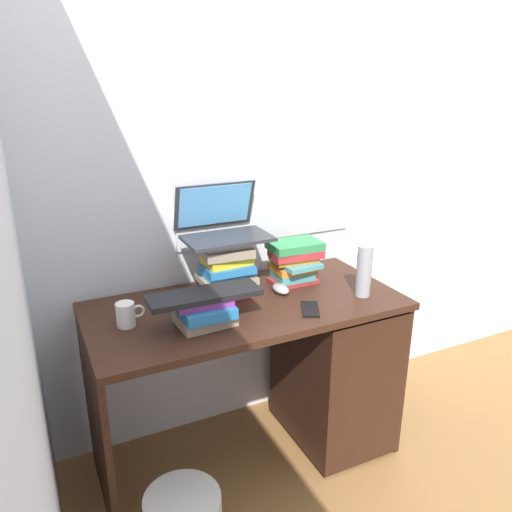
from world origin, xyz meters
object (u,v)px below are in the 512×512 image
desk (313,362)px  book_stack_side (294,261)px  water_bottle (364,271)px  keyboard (204,295)px  mug (126,314)px  book_stack_tall (227,267)px  cell_phone (310,309)px  computer_mouse (281,289)px  book_stack_keyboard_riser (205,311)px  laptop (222,224)px

desk → book_stack_side: bearing=106.3°
water_bottle → keyboard: bearing=177.1°
mug → book_stack_tall: bearing=15.2°
cell_phone → book_stack_side: bearing=100.4°
book_stack_tall → mug: (-0.46, -0.12, -0.07)m
desk → computer_mouse: bearing=158.9°
book_stack_side → keyboard: (-0.51, -0.22, 0.02)m
book_stack_tall → mug: book_stack_tall is taller
book_stack_keyboard_riser → cell_phone: size_ratio=1.64×
book_stack_side → water_bottle: water_bottle is taller
desk → computer_mouse: size_ratio=12.46×
mug → computer_mouse: bearing=2.1°
desk → keyboard: 0.73m
book_stack_keyboard_riser → cell_phone: bearing=-9.5°
mug → water_bottle: water_bottle is taller
book_stack_side → laptop: (-0.31, 0.08, 0.19)m
mug → laptop: bearing=21.6°
desk → cell_phone: cell_phone is taller
water_bottle → cell_phone: bearing=-173.5°
book_stack_keyboard_riser → computer_mouse: size_ratio=2.14×
book_stack_tall → keyboard: (-0.19, -0.24, 0.00)m
water_bottle → cell_phone: size_ratio=1.64×
water_bottle → cell_phone: water_bottle is taller
book_stack_keyboard_riser → keyboard: (-0.00, -0.00, 0.07)m
computer_mouse → water_bottle: water_bottle is taller
computer_mouse → mug: size_ratio=0.97×
water_bottle → book_stack_keyboard_riser: bearing=176.8°
cell_phone → desk: bearing=77.5°
keyboard → computer_mouse: bearing=20.8°
desk → book_stack_keyboard_riser: book_stack_keyboard_riser is taller
book_stack_keyboard_riser → computer_mouse: 0.42m
desk → computer_mouse: (-0.15, 0.06, 0.37)m
book_stack_tall → keyboard: bearing=-128.4°
keyboard → book_stack_side: bearing=24.5°
book_stack_side → mug: bearing=-172.6°
laptop → book_stack_tall: bearing=-96.1°
computer_mouse → water_bottle: bearing=-30.1°
desk → keyboard: (-0.55, -0.08, 0.47)m
laptop → keyboard: size_ratio=0.86×
mug → water_bottle: bearing=-8.8°
mug → book_stack_keyboard_riser: bearing=-22.5°
mug → book_stack_side: bearing=7.4°
book_stack_side → cell_phone: bearing=-106.7°
book_stack_keyboard_riser → mug: size_ratio=2.07×
book_stack_keyboard_riser → laptop: (0.19, 0.29, 0.24)m
book_stack_keyboard_riser → book_stack_side: size_ratio=0.95×
book_stack_tall → keyboard: size_ratio=0.57×
book_stack_tall → mug: 0.48m
computer_mouse → book_stack_keyboard_riser: bearing=-161.0°
computer_mouse → mug: bearing=-177.9°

